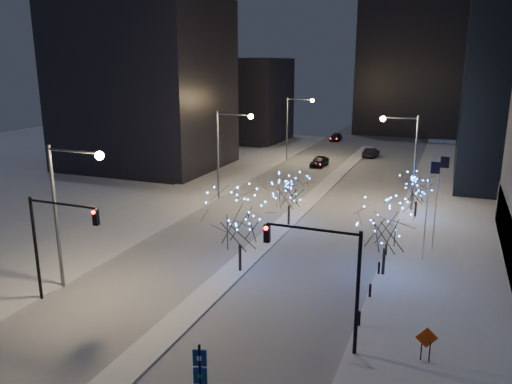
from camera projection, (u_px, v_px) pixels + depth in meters
The scene contains 25 objects.
ground at pixel (173, 327), 29.44m from camera, with size 160.00×160.00×0.00m, color white.
road at pixel (321, 190), 60.95m from camera, with size 20.00×130.00×0.02m, color #A0A4AE.
median at pixel (310, 200), 56.43m from camera, with size 2.00×80.00×0.15m, color silver.
east_sidewalk at pixel (450, 247), 42.10m from camera, with size 10.00×90.00×0.15m, color silver.
west_sidewalk at pixel (156, 211), 52.40m from camera, with size 8.00×90.00×0.15m, color silver.
filler_west_near at pixel (144, 85), 72.38m from camera, with size 22.00×18.00×24.00m, color black.
filler_west_far at pixel (239, 100), 99.69m from camera, with size 18.00×16.00×16.00m, color black.
horizon_block at pixel (420, 34), 104.87m from camera, with size 24.00×14.00×42.00m, color black.
street_lamp_w_near at pixel (67, 198), 32.78m from camera, with size 4.40×0.56×10.00m.
street_lamp_w_mid at pixel (226, 143), 55.29m from camera, with size 4.40×0.56×10.00m.
street_lamp_w_far at pixel (294, 120), 77.80m from camera, with size 4.40×0.56×10.00m.
street_lamp_east at pixel (407, 150), 51.25m from camera, with size 3.90×0.56×10.00m.
traffic_signal_west at pixel (53, 234), 31.24m from camera, with size 5.26×0.43×7.00m.
traffic_signal_east at pixel (329, 268), 25.96m from camera, with size 5.26×0.43×7.00m.
flagpoles at pixel (433, 199), 39.02m from camera, with size 1.35×2.60×8.00m.
bollards at pixel (375, 279), 34.67m from camera, with size 0.16×12.16×0.90m.
car_near at pixel (319, 161), 74.97m from camera, with size 1.87×4.64×1.58m, color black.
car_mid at pixel (371, 153), 82.37m from camera, with size 1.60×4.57×1.51m, color black.
car_far at pixel (336, 137), 99.66m from camera, with size 1.92×4.71×1.37m, color black.
holiday_tree_median_near at pixel (240, 220), 36.18m from camera, with size 5.93×5.93×6.26m.
holiday_tree_median_far at pixel (289, 191), 46.92m from camera, with size 4.86×4.86×5.11m.
holiday_tree_plaza_near at pixel (386, 226), 35.58m from camera, with size 6.02×6.02×5.76m.
holiday_tree_plaza_far at pixel (417, 189), 49.53m from camera, with size 4.49×4.49×4.45m.
wayfinding_sign at pixel (200, 372), 21.74m from camera, with size 0.60×0.25×3.40m.
construction_sign at pixel (426, 341), 25.60m from camera, with size 1.13×0.36×1.91m.
Camera 1 is at (14.27, -22.84, 15.15)m, focal length 35.00 mm.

